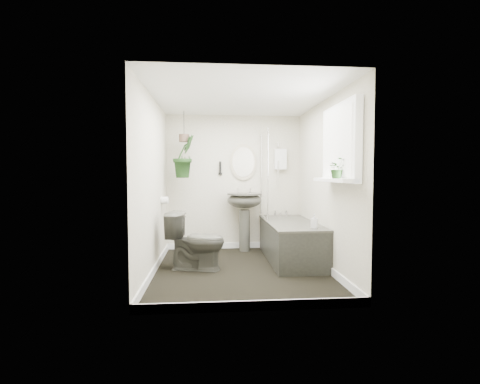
{
  "coord_description": "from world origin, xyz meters",
  "views": [
    {
      "loc": [
        -0.4,
        -4.6,
        1.31
      ],
      "look_at": [
        0.0,
        0.15,
        1.05
      ],
      "focal_mm": 26.0,
      "sensor_mm": 36.0,
      "label": 1
    }
  ],
  "objects": [
    {
      "name": "wall_left",
      "position": [
        -1.16,
        0.0,
        1.15
      ],
      "size": [
        0.02,
        2.8,
        2.3
      ],
      "primitive_type": "cube",
      "color": "beige",
      "rests_on": "ground"
    },
    {
      "name": "sill_plant",
      "position": [
        0.99,
        -0.88,
        1.36
      ],
      "size": [
        0.2,
        0.18,
        0.23
      ],
      "primitive_type": "imported",
      "rotation": [
        0.0,
        0.0,
        -0.0
      ],
      "color": "black",
      "rests_on": "window_sill"
    },
    {
      "name": "bathtub",
      "position": [
        0.8,
        0.5,
        0.29
      ],
      "size": [
        0.72,
        1.72,
        0.58
      ],
      "primitive_type": null,
      "color": "#3D3D35",
      "rests_on": "floor"
    },
    {
      "name": "skirting",
      "position": [
        0.0,
        0.0,
        0.05
      ],
      "size": [
        2.3,
        2.8,
        0.1
      ],
      "primitive_type": "cube",
      "color": "white",
      "rests_on": "floor"
    },
    {
      "name": "soap_bottle",
      "position": [
        0.98,
        -0.1,
        0.67
      ],
      "size": [
        0.11,
        0.11,
        0.18
      ],
      "primitive_type": "imported",
      "rotation": [
        0.0,
        0.0,
        -0.44
      ],
      "color": "#252323",
      "rests_on": "bathtub"
    },
    {
      "name": "oval_mirror",
      "position": [
        0.16,
        1.37,
        1.5
      ],
      "size": [
        0.46,
        0.03,
        0.62
      ],
      "primitive_type": "ellipsoid",
      "color": "#BCAF90",
      "rests_on": "wall_back"
    },
    {
      "name": "ceiling",
      "position": [
        0.0,
        0.0,
        2.31
      ],
      "size": [
        2.3,
        2.8,
        0.02
      ],
      "primitive_type": "cube",
      "color": "white",
      "rests_on": "ground"
    },
    {
      "name": "hanging_pot",
      "position": [
        -0.82,
        1.02,
        1.87
      ],
      "size": [
        0.16,
        0.16,
        0.12
      ],
      "primitive_type": "cylinder",
      "color": "#4C382C",
      "rests_on": "ceiling"
    },
    {
      "name": "bath_screen",
      "position": [
        0.47,
        0.99,
        1.28
      ],
      "size": [
        0.04,
        0.72,
        1.4
      ],
      "primitive_type": null,
      "color": "silver",
      "rests_on": "bathtub"
    },
    {
      "name": "toilet",
      "position": [
        -0.6,
        0.1,
        0.39
      ],
      "size": [
        0.85,
        0.6,
        0.78
      ],
      "primitive_type": "imported",
      "rotation": [
        0.0,
        0.0,
        1.34
      ],
      "color": "#3D3D35",
      "rests_on": "floor"
    },
    {
      "name": "floor",
      "position": [
        0.0,
        0.0,
        -0.01
      ],
      "size": [
        2.3,
        2.8,
        0.02
      ],
      "primitive_type": "cube",
      "color": "black",
      "rests_on": "ground"
    },
    {
      "name": "wall_front",
      "position": [
        0.0,
        -1.41,
        1.15
      ],
      "size": [
        2.3,
        0.02,
        2.3
      ],
      "primitive_type": "cube",
      "color": "beige",
      "rests_on": "ground"
    },
    {
      "name": "pedestal_sink",
      "position": [
        0.16,
        1.17,
        0.49
      ],
      "size": [
        0.61,
        0.54,
        0.98
      ],
      "primitive_type": null,
      "rotation": [
        0.0,
        0.0,
        -0.08
      ],
      "color": "#3D3D35",
      "rests_on": "floor"
    },
    {
      "name": "window_sill",
      "position": [
        1.02,
        -0.7,
        1.23
      ],
      "size": [
        0.18,
        1.0,
        0.04
      ],
      "primitive_type": "cube",
      "color": "white",
      "rests_on": "wall_right"
    },
    {
      "name": "hanging_plant",
      "position": [
        -0.82,
        1.02,
        1.58
      ],
      "size": [
        0.48,
        0.49,
        0.69
      ],
      "primitive_type": "imported",
      "rotation": [
        0.0,
        0.0,
        0.87
      ],
      "color": "black",
      "rests_on": "ceiling"
    },
    {
      "name": "wall_back",
      "position": [
        0.0,
        1.41,
        1.15
      ],
      "size": [
        2.3,
        0.02,
        2.3
      ],
      "primitive_type": "cube",
      "color": "beige",
      "rests_on": "ground"
    },
    {
      "name": "wall_right",
      "position": [
        1.16,
        0.0,
        1.15
      ],
      "size": [
        0.02,
        2.8,
        2.3
      ],
      "primitive_type": "cube",
      "color": "beige",
      "rests_on": "ground"
    },
    {
      "name": "window_blinds",
      "position": [
        1.04,
        -0.7,
        1.65
      ],
      "size": [
        0.01,
        0.86,
        0.76
      ],
      "primitive_type": "cube",
      "color": "white",
      "rests_on": "wall_right"
    },
    {
      "name": "shower_box",
      "position": [
        0.8,
        1.34,
        1.55
      ],
      "size": [
        0.2,
        0.1,
        0.35
      ],
      "primitive_type": "cube",
      "color": "white",
      "rests_on": "wall_back"
    },
    {
      "name": "window_recess",
      "position": [
        1.09,
        -0.7,
        1.65
      ],
      "size": [
        0.08,
        1.0,
        0.9
      ],
      "primitive_type": "cube",
      "color": "white",
      "rests_on": "wall_right"
    },
    {
      "name": "toilet_roll_holder",
      "position": [
        -1.1,
        0.7,
        0.9
      ],
      "size": [
        0.11,
        0.11,
        0.11
      ],
      "primitive_type": "cylinder",
      "rotation": [
        0.0,
        1.57,
        0.0
      ],
      "color": "white",
      "rests_on": "wall_left"
    },
    {
      "name": "wall_sconce",
      "position": [
        -0.24,
        1.36,
        1.4
      ],
      "size": [
        0.04,
        0.04,
        0.22
      ],
      "primitive_type": "cylinder",
      "color": "black",
      "rests_on": "wall_back"
    }
  ]
}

